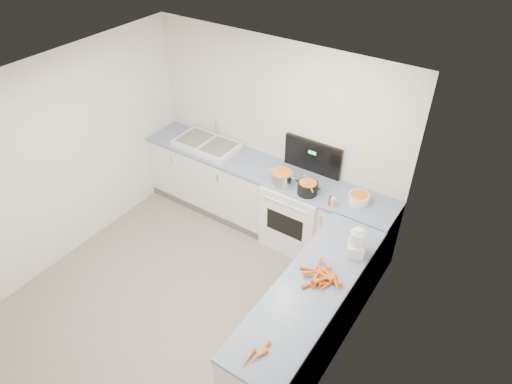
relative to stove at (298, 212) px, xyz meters
The scene contains 19 objects.
floor 1.84m from the stove, 108.07° to the right, with size 3.50×4.00×0.00m, color gray, non-canonical shape.
ceiling 2.69m from the stove, 108.07° to the right, with size 3.50×4.00×0.00m, color silver, non-canonical shape.
wall_back 1.00m from the stove, 150.23° to the left, with size 3.50×2.50×0.00m, color silver, non-canonical shape.
wall_left 2.96m from the stove, 143.77° to the right, with size 4.00×2.50×0.00m, color silver, non-canonical shape.
wall_right 2.21m from the stove, 54.55° to the right, with size 4.00×2.50×0.00m, color silver, non-canonical shape.
counter_back 0.55m from the stove, behind, with size 3.50×0.62×0.94m.
counter_right 1.65m from the stove, 56.99° to the right, with size 0.62×2.20×0.94m.
stove is the anchor object (origin of this frame).
sink 1.54m from the stove, behind, with size 0.86×0.52×0.31m.
steel_pot 0.59m from the stove, 135.47° to the right, with size 0.27×0.27×0.20m, color silver.
black_pot 0.58m from the stove, 39.78° to the right, with size 0.24×0.24×0.17m, color black.
wooden_spoon 0.67m from the stove, 39.78° to the right, with size 0.02×0.02×0.40m, color #AD7A47.
mixing_bowl 0.91m from the stove, ahead, with size 0.24×0.24×0.11m, color white.
extract_bottle 0.74m from the stove, 22.21° to the right, with size 0.04×0.04×0.10m, color #593319.
spice_jar 0.77m from the stove, 21.18° to the right, with size 0.06×0.06×0.10m, color #E5B266.
food_processor 1.43m from the stove, 36.02° to the right, with size 0.22×0.24×0.32m.
carrot_pile 1.63m from the stove, 52.90° to the right, with size 0.46×0.46×0.08m.
peeled_carrots 2.46m from the stove, 68.79° to the right, with size 0.13×0.31×0.04m.
peelings 1.73m from the stove, behind, with size 0.24×0.25×0.01m.
Camera 1 is at (2.59, -2.32, 4.16)m, focal length 32.00 mm.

